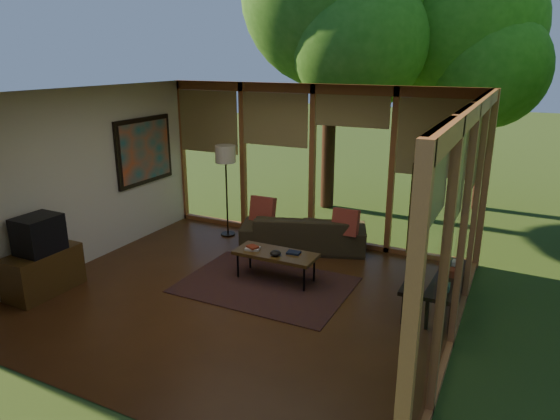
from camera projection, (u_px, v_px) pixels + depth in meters
The scene contains 24 objects.
floor at pixel (239, 296), 6.80m from camera, with size 5.50×5.50×0.00m, color #552F16.
ceiling at pixel (234, 93), 6.00m from camera, with size 5.50×5.50×0.00m, color silver.
wall_left at pixel (81, 179), 7.57m from camera, with size 0.04×5.00×2.70m, color silver.
wall_front at pixel (85, 273), 4.26m from camera, with size 5.50×0.04×2.70m, color silver.
window_wall_back at pixel (312, 165), 8.54m from camera, with size 5.50×0.12×2.70m, color #A45F33.
window_wall_right at pixel (462, 233), 5.23m from camera, with size 0.12×5.00×2.70m, color #A45F33.
tree_ne at pixel (461, 28), 10.02m from camera, with size 3.23×3.23×5.30m.
rug at pixel (265, 285), 7.11m from camera, with size 2.35×1.66×0.01m, color brown.
sofa at pixel (303, 232), 8.39m from camera, with size 2.07×0.81×0.60m, color #3B311D.
pillow_left at pixel (263, 210), 8.58m from camera, with size 0.43×0.14×0.43m, color maroon.
pillow_right at pixel (345, 223), 7.94m from camera, with size 0.42×0.14×0.42m, color maroon.
ct_book_lower at pixel (253, 249), 7.27m from camera, with size 0.21×0.15×0.03m, color beige.
ct_book_upper at pixel (253, 247), 7.27m from camera, with size 0.16×0.12×0.03m, color maroon.
ct_book_side at pixel (294, 253), 7.13m from camera, with size 0.19×0.14×0.03m, color black.
ct_bowl at pixel (275, 253), 7.06m from camera, with size 0.16×0.16×0.07m, color black.
media_cabinet at pixel (43, 272), 6.83m from camera, with size 0.50×1.00×0.60m, color #553917.
television at pixel (38, 234), 6.66m from camera, with size 0.45×0.55×0.50m, color black.
console_book_a at pixel (428, 284), 6.02m from camera, with size 0.21×0.15×0.08m, color #2E514A.
console_book_b at pixel (435, 270), 6.40m from camera, with size 0.20×0.15×0.09m, color maroon.
console_book_c at pixel (440, 260), 6.75m from camera, with size 0.20×0.15×0.06m, color beige.
floor_lamp at pixel (226, 159), 8.71m from camera, with size 0.36×0.36×1.65m.
coffee_table at pixel (276, 255), 7.18m from camera, with size 1.20×0.50×0.43m.
side_console at pixel (434, 278), 6.39m from camera, with size 0.60×1.40×0.46m.
wall_painting at pixel (145, 151), 8.69m from camera, with size 0.06×1.35×1.15m.
Camera 1 is at (3.23, -5.26, 3.12)m, focal length 32.00 mm.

